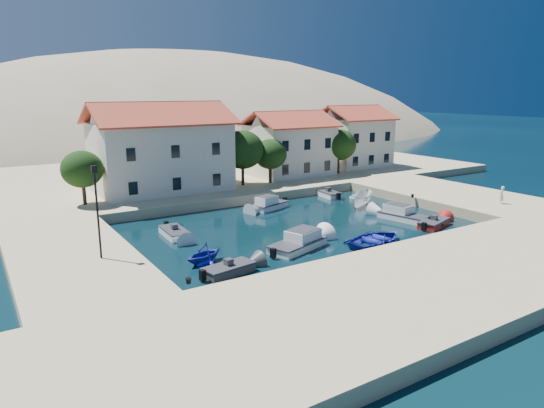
% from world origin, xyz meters
% --- Properties ---
extents(ground, '(400.00, 400.00, 0.00)m').
position_xyz_m(ground, '(0.00, 0.00, 0.00)').
color(ground, black).
rests_on(ground, ground).
extents(quay_south, '(52.00, 12.00, 1.00)m').
position_xyz_m(quay_south, '(0.00, -6.00, 0.50)').
color(quay_south, tan).
rests_on(quay_south, ground).
extents(quay_east, '(11.00, 20.00, 1.00)m').
position_xyz_m(quay_east, '(20.50, 10.00, 0.50)').
color(quay_east, tan).
rests_on(quay_east, ground).
extents(quay_west, '(8.00, 20.00, 1.00)m').
position_xyz_m(quay_west, '(-19.00, 10.00, 0.50)').
color(quay_west, tan).
rests_on(quay_west, ground).
extents(quay_north, '(80.00, 36.00, 1.00)m').
position_xyz_m(quay_north, '(2.00, 38.00, 0.50)').
color(quay_north, tan).
rests_on(quay_north, ground).
extents(hills, '(254.00, 176.00, 99.00)m').
position_xyz_m(hills, '(20.64, 123.62, -23.40)').
color(hills, gray).
rests_on(hills, ground).
extents(building_left, '(14.70, 9.45, 9.70)m').
position_xyz_m(building_left, '(-6.00, 28.00, 5.94)').
color(building_left, beige).
rests_on(building_left, quay_north).
extents(building_mid, '(10.50, 8.40, 8.30)m').
position_xyz_m(building_mid, '(12.00, 29.00, 5.22)').
color(building_mid, beige).
rests_on(building_mid, quay_north).
extents(building_right, '(9.45, 8.40, 8.80)m').
position_xyz_m(building_right, '(24.00, 30.00, 5.47)').
color(building_right, beige).
rests_on(building_right, quay_north).
extents(trees, '(37.30, 5.30, 6.45)m').
position_xyz_m(trees, '(4.51, 25.46, 4.84)').
color(trees, '#382314').
rests_on(trees, quay_north).
extents(lamppost, '(0.35, 0.25, 6.22)m').
position_xyz_m(lamppost, '(-17.50, 8.00, 4.75)').
color(lamppost, black).
rests_on(lamppost, quay_west).
extents(bollards, '(29.36, 9.56, 0.30)m').
position_xyz_m(bollards, '(2.80, 3.87, 1.15)').
color(bollards, black).
rests_on(bollards, ground).
extents(motorboat_grey_sw, '(3.76, 2.15, 1.25)m').
position_xyz_m(motorboat_grey_sw, '(-10.46, 3.19, 0.30)').
color(motorboat_grey_sw, '#343539').
rests_on(motorboat_grey_sw, ground).
extents(cabin_cruiser_south, '(5.46, 3.60, 1.60)m').
position_xyz_m(cabin_cruiser_south, '(-3.59, 4.99, 0.48)').
color(cabin_cruiser_south, white).
rests_on(cabin_cruiser_south, ground).
extents(rowboat_south, '(6.02, 4.73, 1.13)m').
position_xyz_m(rowboat_south, '(2.37, 2.56, 0.00)').
color(rowboat_south, '#1C269C').
rests_on(rowboat_south, ground).
extents(motorboat_red_se, '(3.93, 2.61, 1.25)m').
position_xyz_m(motorboat_red_se, '(10.42, 3.64, 0.30)').
color(motorboat_red_se, maroon).
rests_on(motorboat_red_se, ground).
extents(cabin_cruiser_east, '(2.86, 4.97, 1.60)m').
position_xyz_m(cabin_cruiser_east, '(9.82, 6.67, 0.48)').
color(cabin_cruiser_east, white).
rests_on(cabin_cruiser_east, ground).
extents(boat_east, '(4.75, 3.55, 1.73)m').
position_xyz_m(boat_east, '(10.26, 13.09, 0.00)').
color(boat_east, white).
rests_on(boat_east, ground).
extents(motorboat_white_ne, '(2.03, 3.73, 1.25)m').
position_xyz_m(motorboat_white_ne, '(10.45, 18.68, 0.30)').
color(motorboat_white_ne, white).
rests_on(motorboat_white_ne, ground).
extents(rowboat_west, '(3.76, 3.50, 1.62)m').
position_xyz_m(rowboat_west, '(-10.96, 6.02, 0.00)').
color(rowboat_west, '#1C269C').
rests_on(rowboat_west, ground).
extents(motorboat_white_west, '(1.83, 3.82, 1.25)m').
position_xyz_m(motorboat_white_west, '(-10.35, 13.24, 0.29)').
color(motorboat_white_west, white).
rests_on(motorboat_white_west, ground).
extents(cabin_cruiser_north, '(4.45, 2.91, 1.60)m').
position_xyz_m(cabin_cruiser_north, '(1.60, 17.21, 0.48)').
color(cabin_cruiser_north, white).
rests_on(cabin_cruiser_north, ground).
extents(pedestrian, '(0.72, 0.57, 1.74)m').
position_xyz_m(pedestrian, '(19.88, 3.35, 1.87)').
color(pedestrian, silver).
rests_on(pedestrian, quay_east).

